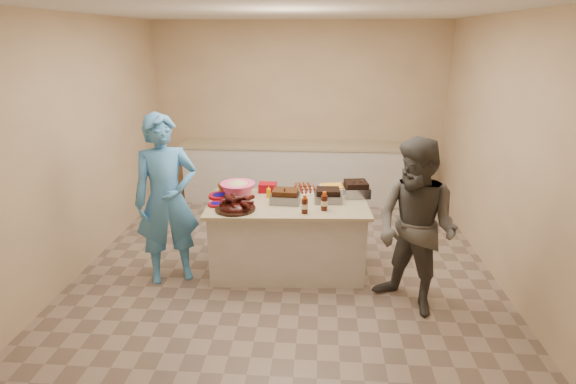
# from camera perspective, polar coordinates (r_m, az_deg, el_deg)

# --- Properties ---
(room) EXTENTS (4.50, 5.00, 2.70)m
(room) POSITION_cam_1_polar(r_m,az_deg,el_deg) (5.20, -0.10, -9.10)
(room) COLOR #D2B287
(room) RESTS_ON ground
(back_counter) EXTENTS (3.60, 0.64, 0.90)m
(back_counter) POSITION_cam_1_polar(r_m,az_deg,el_deg) (7.07, 1.22, 2.62)
(back_counter) COLOR beige
(back_counter) RESTS_ON ground
(island) EXTENTS (1.73, 0.98, 0.80)m
(island) POSITION_cam_1_polar(r_m,az_deg,el_deg) (5.09, -0.04, -9.77)
(island) COLOR beige
(island) RESTS_ON ground
(rib_platter) EXTENTS (0.42, 0.42, 0.16)m
(rib_platter) POSITION_cam_1_polar(r_m,az_deg,el_deg) (4.59, -6.69, -2.23)
(rib_platter) COLOR #390C08
(rib_platter) RESTS_ON island
(pulled_pork_tray) EXTENTS (0.32, 0.25, 0.09)m
(pulled_pork_tray) POSITION_cam_1_polar(r_m,az_deg,el_deg) (4.76, -0.32, -1.33)
(pulled_pork_tray) COLOR #47230F
(pulled_pork_tray) RESTS_ON island
(brisket_tray) EXTENTS (0.29, 0.25, 0.09)m
(brisket_tray) POSITION_cam_1_polar(r_m,az_deg,el_deg) (4.81, 5.07, -1.17)
(brisket_tray) COLOR black
(brisket_tray) RESTS_ON island
(roasting_pan) EXTENTS (0.31, 0.31, 0.11)m
(roasting_pan) POSITION_cam_1_polar(r_m,az_deg,el_deg) (5.02, 8.57, -0.45)
(roasting_pan) COLOR gray
(roasting_pan) RESTS_ON island
(coleslaw_bowl) EXTENTS (0.40, 0.40, 0.26)m
(coleslaw_bowl) POSITION_cam_1_polar(r_m,az_deg,el_deg) (4.97, -6.34, -0.55)
(coleslaw_bowl) COLOR #FF508C
(coleslaw_bowl) RESTS_ON island
(sausage_plate) EXTENTS (0.35, 0.35, 0.05)m
(sausage_plate) POSITION_cam_1_polar(r_m,az_deg,el_deg) (5.08, 2.20, 0.03)
(sausage_plate) COLOR silver
(sausage_plate) RESTS_ON island
(mac_cheese_dish) EXTENTS (0.35, 0.28, 0.08)m
(mac_cheese_dish) POSITION_cam_1_polar(r_m,az_deg,el_deg) (5.10, 5.95, 0.01)
(mac_cheese_dish) COLOR yellow
(mac_cheese_dish) RESTS_ON island
(bbq_bottle_a) EXTENTS (0.07, 0.07, 0.19)m
(bbq_bottle_a) POSITION_cam_1_polar(r_m,az_deg,el_deg) (4.48, 2.12, -2.69)
(bbq_bottle_a) COLOR #381209
(bbq_bottle_a) RESTS_ON island
(bbq_bottle_b) EXTENTS (0.07, 0.07, 0.20)m
(bbq_bottle_b) POSITION_cam_1_polar(r_m,az_deg,el_deg) (4.56, 4.61, -2.30)
(bbq_bottle_b) COLOR #381209
(bbq_bottle_b) RESTS_ON island
(mustard_bottle) EXTENTS (0.05, 0.05, 0.13)m
(mustard_bottle) POSITION_cam_1_polar(r_m,az_deg,el_deg) (4.91, -2.47, -0.66)
(mustard_bottle) COLOR #F2AE00
(mustard_bottle) RESTS_ON island
(sauce_bowl) EXTENTS (0.13, 0.05, 0.13)m
(sauce_bowl) POSITION_cam_1_polar(r_m,az_deg,el_deg) (4.93, 0.07, -0.58)
(sauce_bowl) COLOR silver
(sauce_bowl) RESTS_ON island
(plate_stack_large) EXTENTS (0.26, 0.26, 0.03)m
(plate_stack_large) POSITION_cam_1_polar(r_m,az_deg,el_deg) (4.96, -8.67, -0.66)
(plate_stack_large) COLOR maroon
(plate_stack_large) RESTS_ON island
(plate_stack_small) EXTENTS (0.17, 0.17, 0.02)m
(plate_stack_small) POSITION_cam_1_polar(r_m,az_deg,el_deg) (4.73, -9.15, -1.69)
(plate_stack_small) COLOR maroon
(plate_stack_small) RESTS_ON island
(plastic_cup) EXTENTS (0.11, 0.10, 0.10)m
(plastic_cup) POSITION_cam_1_polar(r_m,az_deg,el_deg) (5.15, -8.32, 0.09)
(plastic_cup) COLOR #974C17
(plastic_cup) RESTS_ON island
(basket_stack) EXTENTS (0.20, 0.15, 0.10)m
(basket_stack) POSITION_cam_1_polar(r_m,az_deg,el_deg) (5.09, -2.58, 0.06)
(basket_stack) COLOR maroon
(basket_stack) RESTS_ON island
(guest_blue) EXTENTS (1.30, 1.88, 0.42)m
(guest_blue) POSITION_cam_1_polar(r_m,az_deg,el_deg) (5.09, -14.28, -10.41)
(guest_blue) COLOR #4996DB
(guest_blue) RESTS_ON ground
(guest_gray) EXTENTS (1.72, 1.74, 0.62)m
(guest_gray) POSITION_cam_1_polar(r_m,az_deg,el_deg) (4.61, 14.96, -13.88)
(guest_gray) COLOR #54524B
(guest_gray) RESTS_ON ground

